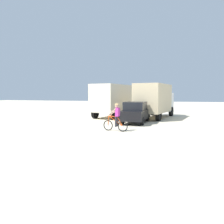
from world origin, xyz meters
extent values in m
plane|color=beige|center=(0.00, 0.00, 0.00)|extent=(120.00, 120.00, 0.00)
cube|color=beige|center=(-1.64, 9.95, 2.00)|extent=(3.39, 5.57, 2.70)
cube|color=#2D2D33|center=(-0.96, 13.28, 1.50)|extent=(2.46, 1.91, 2.00)
cube|color=black|center=(-0.82, 13.97, 1.85)|extent=(2.00, 0.48, 0.80)
cylinder|color=black|center=(-1.98, 13.39, 0.50)|extent=(0.51, 1.04, 1.00)
cylinder|color=black|center=(0.02, 12.98, 0.50)|extent=(0.51, 1.04, 1.00)
cylinder|color=black|center=(-2.98, 8.50, 0.50)|extent=(0.51, 1.04, 1.00)
cylinder|color=black|center=(-0.98, 8.09, 0.50)|extent=(0.51, 1.04, 1.00)
cube|color=#CCB78E|center=(2.53, 9.93, 2.00)|extent=(3.37, 5.57, 2.70)
cube|color=silver|center=(3.20, 13.26, 1.50)|extent=(2.45, 1.90, 2.00)
cube|color=black|center=(3.34, 13.95, 1.85)|extent=(2.00, 0.48, 0.80)
cylinder|color=black|center=(2.18, 13.36, 0.50)|extent=(0.51, 1.04, 1.00)
cylinder|color=black|center=(4.18, 12.96, 0.50)|extent=(0.51, 1.04, 1.00)
cylinder|color=black|center=(1.20, 8.47, 0.50)|extent=(0.51, 1.04, 1.00)
cylinder|color=black|center=(3.20, 8.07, 0.50)|extent=(0.51, 1.04, 1.00)
cube|color=black|center=(1.45, 6.29, 0.70)|extent=(1.97, 4.28, 0.76)
cube|color=black|center=(1.45, 6.14, 1.42)|extent=(1.70, 2.18, 0.68)
cylinder|color=black|center=(0.74, 7.63, 0.32)|extent=(0.25, 0.65, 0.64)
cylinder|color=black|center=(2.30, 7.55, 0.32)|extent=(0.25, 0.65, 0.64)
cylinder|color=black|center=(0.61, 5.03, 0.32)|extent=(0.25, 0.65, 0.64)
cylinder|color=black|center=(2.17, 4.95, 0.32)|extent=(0.25, 0.65, 0.64)
torus|color=black|center=(0.38, 1.97, 0.34)|extent=(0.68, 0.18, 0.68)
cylinder|color=silver|center=(0.38, 1.97, 0.34)|extent=(0.09, 0.09, 0.08)
torus|color=black|center=(1.41, 1.78, 0.34)|extent=(0.68, 0.18, 0.68)
cylinder|color=silver|center=(1.41, 1.78, 0.34)|extent=(0.09, 0.09, 0.08)
cylinder|color=#E05119|center=(0.92, 1.87, 0.66)|extent=(1.02, 0.24, 0.68)
cylinder|color=#E05119|center=(0.75, 1.90, 0.94)|extent=(0.66, 0.17, 0.13)
cylinder|color=#E05119|center=(1.24, 1.81, 0.62)|extent=(0.39, 0.12, 0.59)
cylinder|color=#E05119|center=(0.40, 1.97, 0.66)|extent=(0.11, 0.07, 0.64)
cylinder|color=silver|center=(0.43, 1.96, 0.98)|extent=(0.13, 0.52, 0.04)
cube|color=black|center=(1.07, 1.84, 0.93)|extent=(0.26, 0.16, 0.06)
cube|color=#AD2D8C|center=(1.05, 1.85, 1.24)|extent=(0.26, 0.35, 0.56)
sphere|color=beige|center=(0.99, 1.86, 1.64)|extent=(0.22, 0.22, 0.22)
cone|color=tan|center=(0.99, 1.86, 1.77)|extent=(0.32, 0.32, 0.10)
cylinder|color=#26262B|center=(0.97, 1.73, 0.63)|extent=(0.12, 0.12, 0.66)
cylinder|color=#26262B|center=(1.02, 1.99, 0.63)|extent=(0.12, 0.12, 0.66)
cylinder|color=beige|center=(0.69, 1.73, 1.23)|extent=(0.63, 0.12, 0.53)
cylinder|color=beige|center=(0.75, 2.09, 1.23)|extent=(0.62, 0.21, 0.53)
camera|label=1|loc=(4.60, -11.64, 2.39)|focal=35.07mm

